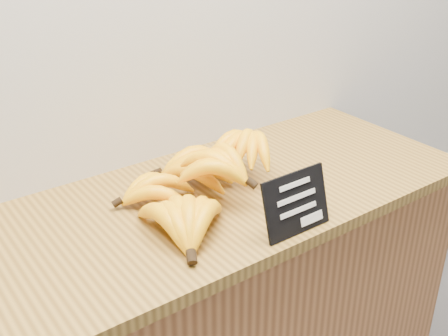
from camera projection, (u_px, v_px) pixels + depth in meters
counter_top at (212, 200)px, 1.33m from camera, size 1.30×0.54×0.03m
chalkboard_sign at (296, 203)px, 1.16m from camera, size 0.16×0.04×0.13m
banana_pile at (196, 180)px, 1.28m from camera, size 0.51×0.41×0.12m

